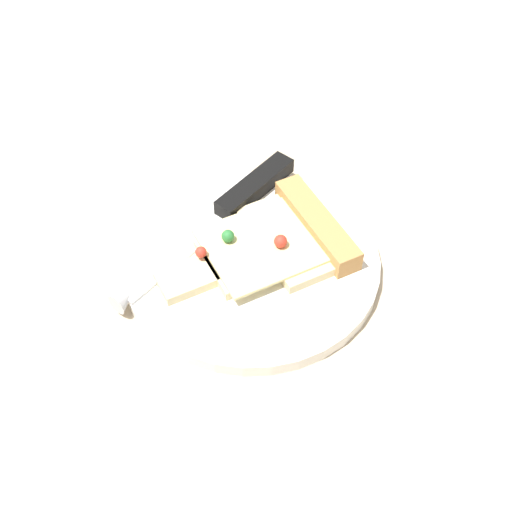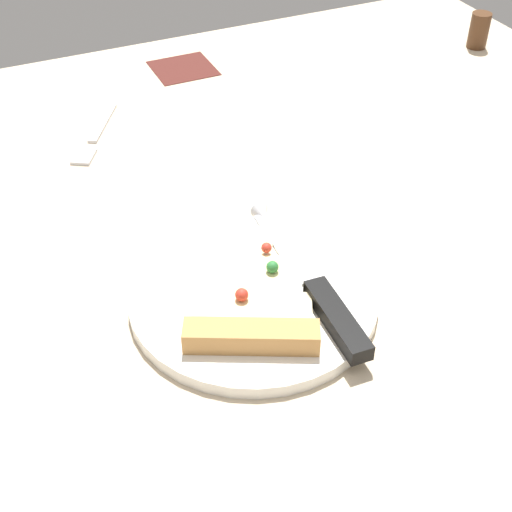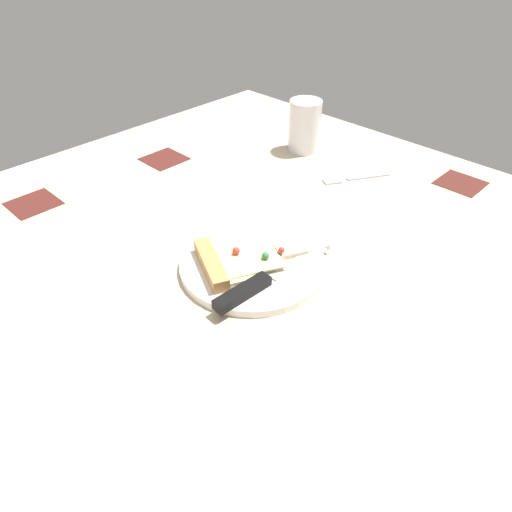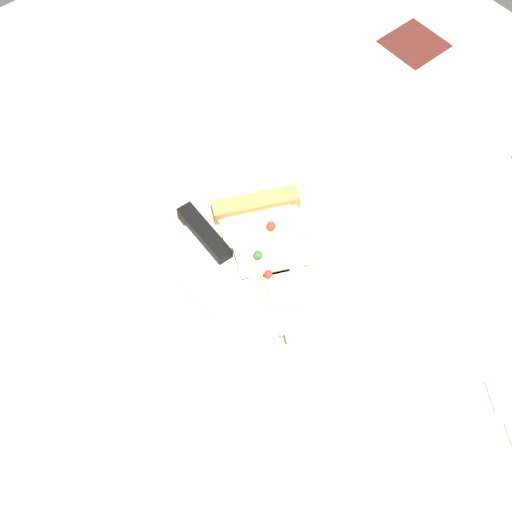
% 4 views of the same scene
% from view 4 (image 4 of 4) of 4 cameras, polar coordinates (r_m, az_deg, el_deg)
% --- Properties ---
extents(ground_plane, '(1.31, 1.31, 0.03)m').
position_cam_4_polar(ground_plane, '(0.96, -0.72, 0.10)').
color(ground_plane, '#C6B293').
rests_on(ground_plane, ground).
extents(plate, '(0.24, 0.24, 0.01)m').
position_cam_4_polar(plate, '(0.94, 1.00, 0.21)').
color(plate, white).
rests_on(plate, ground_plane).
extents(pizza_slice, '(0.19, 0.15, 0.03)m').
position_cam_4_polar(pizza_slice, '(0.94, 0.60, 1.99)').
color(pizza_slice, beige).
rests_on(pizza_slice, plate).
extents(knife, '(0.24, 0.03, 0.02)m').
position_cam_4_polar(knife, '(0.92, -2.59, -0.05)').
color(knife, silver).
rests_on(knife, plate).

